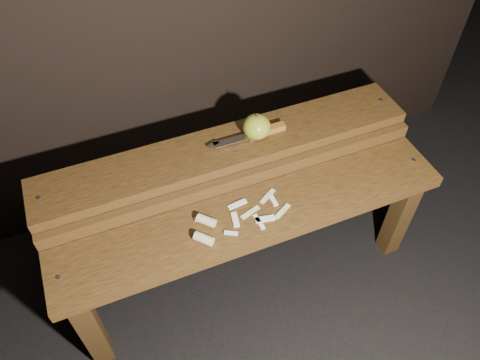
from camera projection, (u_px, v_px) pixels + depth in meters
name	position (u px, v px, depth m)	size (l,w,h in m)	color
ground	(246.00, 272.00, 1.71)	(60.00, 60.00, 0.00)	black
bench_front_tier	(255.00, 229.00, 1.41)	(1.20, 0.20, 0.42)	#321F0C
bench_rear_tier	(228.00, 165.00, 1.50)	(1.20, 0.21, 0.50)	#321F0C
apple	(257.00, 127.00, 1.44)	(0.09, 0.09, 0.09)	olive
knife	(260.00, 133.00, 1.46)	(0.26, 0.03, 0.02)	brown
apple_scraps	(222.00, 224.00, 1.33)	(0.31, 0.13, 0.03)	beige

